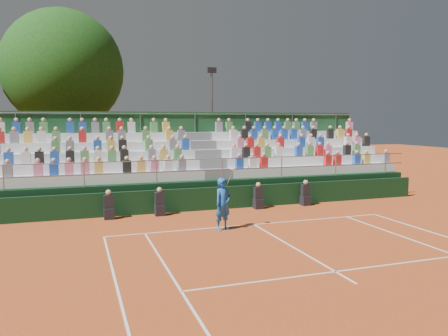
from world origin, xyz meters
name	(u,v)px	position (x,y,z in m)	size (l,w,h in m)	color
ground	(254,225)	(0.00, 0.00, 0.00)	(90.00, 90.00, 0.00)	#B74C1E
courtside_wall	(226,198)	(0.00, 3.20, 0.50)	(20.00, 0.15, 1.00)	black
line_officials	(213,201)	(-0.77, 2.75, 0.48)	(9.26, 0.40, 1.19)	black
grandstand	(205,176)	(-0.01, 6.44, 1.10)	(20.00, 5.20, 4.40)	black
tennis_player	(223,204)	(-1.36, -0.38, 0.95)	(0.94, 0.69, 2.22)	blue
tree_east	(63,70)	(-6.85, 14.46, 7.06)	(7.40, 7.40, 10.78)	#382614
floodlight_mast	(212,114)	(2.45, 13.20, 4.38)	(0.60, 0.25, 7.44)	gray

